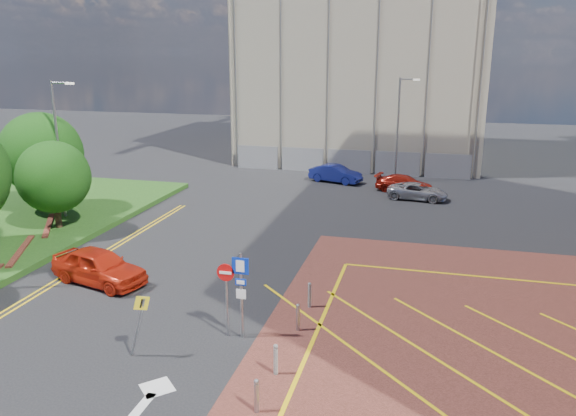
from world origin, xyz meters
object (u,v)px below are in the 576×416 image
at_px(sign_cluster, 235,287).
at_px(car_red_left, 99,266).
at_px(tree_d, 41,153).
at_px(car_red_back, 404,184).
at_px(car_silver_back, 418,191).
at_px(lamp_left_far, 59,144).
at_px(tree_c, 54,177).
at_px(lamp_back, 399,126).
at_px(car_blue_back, 336,174).
at_px(warning_sign, 139,318).

distance_m(sign_cluster, car_red_left, 8.20).
height_order(tree_d, car_red_left, tree_d).
bearing_deg(tree_d, car_red_back, 28.31).
bearing_deg(car_silver_back, sign_cluster, 172.19).
relative_size(lamp_left_far, car_red_left, 1.75).
bearing_deg(car_red_back, tree_c, 140.42).
relative_size(lamp_back, car_silver_back, 1.96).
distance_m(lamp_back, car_red_left, 26.64).
bearing_deg(tree_d, lamp_back, 36.09).
bearing_deg(tree_c, lamp_back, 45.68).
bearing_deg(lamp_left_far, car_silver_back, 27.47).
bearing_deg(tree_c, car_red_back, 38.29).
relative_size(car_blue_back, car_silver_back, 1.01).
bearing_deg(sign_cluster, car_red_left, 157.23).
bearing_deg(car_silver_back, car_blue_back, 65.63).
height_order(tree_c, lamp_back, lamp_back).
bearing_deg(car_red_back, lamp_back, 25.32).
xyz_separation_m(lamp_back, car_red_back, (0.81, -3.48, -3.75)).
distance_m(car_blue_back, car_red_back, 5.72).
bearing_deg(tree_d, tree_c, -45.00).
relative_size(sign_cluster, car_blue_back, 0.77).
xyz_separation_m(lamp_left_far, car_red_back, (19.31, 12.52, -4.05)).
xyz_separation_m(tree_d, car_silver_back, (22.39, 9.56, -3.30)).
relative_size(tree_c, car_blue_back, 1.19).
bearing_deg(tree_c, tree_d, 135.00).
xyz_separation_m(tree_c, tree_d, (-3.00, 3.00, 0.68)).
bearing_deg(car_red_back, lamp_left_far, 135.09).
relative_size(warning_sign, car_blue_back, 0.54).
bearing_deg(lamp_back, tree_d, -143.91).
bearing_deg(car_silver_back, car_red_back, 33.66).
bearing_deg(car_red_left, car_silver_back, -20.43).
bearing_deg(car_silver_back, tree_c, 129.67).
distance_m(lamp_back, car_red_back, 5.18).
height_order(lamp_back, car_silver_back, lamp_back).
height_order(sign_cluster, car_silver_back, sign_cluster).
distance_m(tree_c, lamp_back, 25.19).
height_order(sign_cluster, car_red_left, sign_cluster).
bearing_deg(car_silver_back, car_red_left, 151.37).
distance_m(sign_cluster, car_red_back, 24.02).
xyz_separation_m(lamp_left_far, sign_cluster, (14.72, -11.02, -2.71)).
height_order(tree_d, lamp_back, lamp_back).
relative_size(tree_d, lamp_back, 0.76).
relative_size(lamp_left_far, car_red_back, 1.91).
bearing_deg(car_blue_back, car_red_left, 179.89).
xyz_separation_m(lamp_back, car_silver_back, (1.81, -5.44, -3.79)).
distance_m(car_red_back, car_silver_back, 2.20).
xyz_separation_m(sign_cluster, warning_sign, (-2.60, -2.10, -0.52)).
height_order(lamp_left_far, sign_cluster, lamp_left_far).
xyz_separation_m(tree_d, car_red_back, (21.39, 11.52, -3.26)).
xyz_separation_m(warning_sign, car_red_back, (7.20, 25.64, -0.82)).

